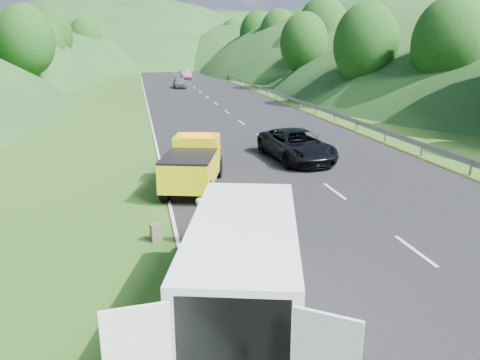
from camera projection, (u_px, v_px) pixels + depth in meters
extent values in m
plane|color=#38661E|center=(298.00, 234.00, 15.27)|extent=(320.00, 320.00, 0.00)
cube|color=black|center=(207.00, 97.00, 53.36)|extent=(14.00, 200.00, 0.02)
cube|color=gray|center=(245.00, 86.00, 66.58)|extent=(0.06, 140.00, 1.52)
cylinder|color=black|center=(182.00, 168.00, 21.68)|extent=(0.55, 0.93, 0.88)
cylinder|color=black|center=(218.00, 168.00, 21.56)|extent=(0.55, 0.93, 0.88)
cylinder|color=black|center=(165.00, 191.00, 18.30)|extent=(0.55, 0.93, 0.88)
cylinder|color=black|center=(207.00, 192.00, 18.18)|extent=(0.55, 0.93, 0.88)
cube|color=yellow|center=(197.00, 154.00, 20.66)|extent=(2.22, 1.90, 1.68)
cube|color=yellow|center=(189.00, 171.00, 18.83)|extent=(2.72, 3.43, 1.15)
cube|color=black|center=(189.00, 156.00, 18.65)|extent=(2.72, 3.43, 0.09)
cube|color=black|center=(201.00, 159.00, 21.81)|extent=(1.99, 1.52, 0.62)
cube|color=black|center=(203.00, 160.00, 22.37)|extent=(1.82, 0.70, 0.44)
cube|color=yellow|center=(202.00, 146.00, 21.95)|extent=(1.89, 1.17, 0.96)
cube|color=orange|center=(197.00, 134.00, 20.41)|extent=(1.25, 0.57, 0.14)
cube|color=black|center=(199.00, 144.00, 21.17)|extent=(1.63, 0.55, 0.79)
cylinder|color=black|center=(211.00, 266.00, 12.17)|extent=(0.55, 0.91, 0.85)
cylinder|color=black|center=(285.00, 268.00, 12.05)|extent=(0.55, 0.91, 0.85)
cylinder|color=black|center=(186.00, 355.00, 8.69)|extent=(0.55, 0.91, 0.85)
cylinder|color=black|center=(290.00, 360.00, 8.57)|extent=(0.55, 0.91, 0.85)
cube|color=white|center=(243.00, 265.00, 9.98)|extent=(3.65, 5.95, 1.98)
cube|color=white|center=(249.00, 231.00, 12.92)|extent=(2.32, 1.52, 1.07)
cube|color=black|center=(249.00, 204.00, 12.47)|extent=(2.00, 0.90, 0.89)
cube|color=black|center=(233.00, 344.00, 7.37)|extent=(1.77, 0.61, 1.71)
cube|color=white|center=(138.00, 360.00, 7.00)|extent=(1.02, 0.13, 1.82)
imported|color=silver|center=(202.00, 245.00, 14.47)|extent=(0.49, 0.61, 1.52)
imported|color=tan|center=(244.00, 242.00, 14.67)|extent=(0.59, 0.55, 0.96)
imported|color=black|center=(281.00, 328.00, 10.26)|extent=(1.04, 0.60, 1.60)
cube|color=brown|center=(156.00, 232.00, 14.68)|extent=(0.40, 0.31, 0.57)
imported|color=black|center=(296.00, 160.00, 24.89)|extent=(3.17, 5.95, 1.59)
imported|color=#4D4F53|center=(180.00, 88.00, 64.22)|extent=(1.67, 4.15, 1.41)
imported|color=#6F4A56|center=(186.00, 79.00, 80.48)|extent=(1.68, 4.82, 1.59)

